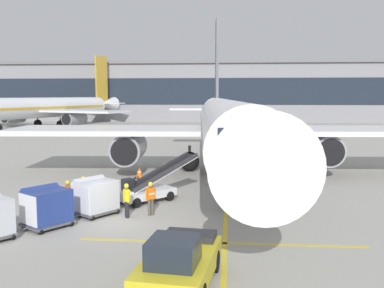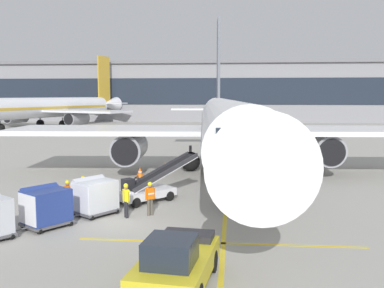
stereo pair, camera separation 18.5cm
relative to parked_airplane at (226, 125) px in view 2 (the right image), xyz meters
The scene contains 16 objects.
ground_plane 15.41m from the parked_airplane, 109.91° to the right, with size 600.00×600.00×0.00m, color #9E9B93.
parked_airplane is the anchor object (origin of this frame).
belt_loader 10.85m from the parked_airplane, 114.14° to the right, with size 4.61×4.89×2.57m.
baggage_cart_lead 14.48m from the parked_airplane, 117.20° to the right, with size 2.45×2.70×1.91m.
baggage_cart_second 17.22m from the parked_airplane, 118.43° to the right, with size 2.45×2.70×1.91m.
pushback_tug 20.99m from the parked_airplane, 93.36° to the right, with size 2.61×4.62×1.83m.
ground_crew_by_loader 14.16m from the parked_airplane, 110.00° to the right, with size 0.41×0.50×1.74m.
ground_crew_by_carts 13.34m from the parked_airplane, 106.14° to the right, with size 0.46×0.43×1.74m.
ground_crew_marshaller 15.09m from the parked_airplane, 122.55° to the right, with size 0.52×0.38×1.74m.
ground_crew_wingwalker 13.87m from the parked_airplane, 123.84° to the right, with size 0.57×0.26×1.74m.
safety_cone_engine_keepout 7.60m from the parked_airplane, 158.32° to the right, with size 0.70×0.70×0.79m.
safety_cone_wingtip 6.03m from the parked_airplane, behind, with size 0.63×0.63×0.71m.
apron_guidance_line_lead_in 3.91m from the parked_airplane, 75.61° to the right, with size 0.20×110.00×0.01m.
apron_guidance_line_stop_bar 16.88m from the parked_airplane, 89.81° to the right, with size 12.00×0.20×0.01m.
terminal_building 76.90m from the parked_airplane, 99.95° to the left, with size 114.75×22.13×13.91m.
distant_airplane 55.91m from the parked_airplane, 127.20° to the left, with size 33.46×41.52×14.56m.
Camera 2 is at (5.62, -20.04, 6.13)m, focal length 40.95 mm.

